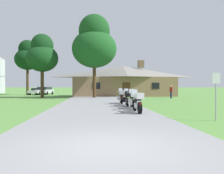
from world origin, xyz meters
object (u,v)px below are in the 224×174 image
motorcycle_black_second_in_row (133,100)px  motorcycle_white_farthest_in_row (121,97)px  tree_left_near (42,55)px  parked_white_sedan_far_left (37,91)px  metal_signpost_roadside (216,91)px  parked_silver_suv_far_left (45,90)px  bystander_red_shirt_near_lodge (171,91)px  motorcycle_black_third_in_row (127,99)px  motorcycle_silver_nearest_to_camera (138,103)px  tree_by_lodge_front (94,44)px  tree_left_far (27,57)px

motorcycle_black_second_in_row → motorcycle_white_farthest_in_row: bearing=95.7°
tree_left_near → parked_white_sedan_far_left: size_ratio=1.92×
metal_signpost_roadside → parked_silver_suv_far_left: size_ratio=0.44×
metal_signpost_roadside → motorcycle_white_farthest_in_row: bearing=107.6°
motorcycle_white_farthest_in_row → bystander_red_shirt_near_lodge: bystander_red_shirt_near_lodge is taller
motorcycle_white_farthest_in_row → motorcycle_black_third_in_row: bearing=-83.0°
motorcycle_silver_nearest_to_camera → parked_silver_suv_far_left: (-11.26, 30.59, 0.16)m
tree_by_lodge_front → motorcycle_black_third_in_row: bearing=-79.8°
tree_left_far → tree_by_lodge_front: bearing=-45.7°
parked_silver_suv_far_left → tree_left_near: bearing=-71.2°
motorcycle_silver_nearest_to_camera → bystander_red_shirt_near_lodge: bearing=65.1°
motorcycle_black_second_in_row → tree_by_lodge_front: 16.85m
motorcycle_black_third_in_row → motorcycle_silver_nearest_to_camera: bearing=-86.7°
motorcycle_silver_nearest_to_camera → tree_left_far: 33.59m
metal_signpost_roadside → parked_silver_suv_far_left: 36.40m
motorcycle_silver_nearest_to_camera → tree_by_lodge_front: size_ratio=0.19×
motorcycle_silver_nearest_to_camera → motorcycle_black_third_in_row: 4.40m
tree_left_far → motorcycle_black_second_in_row: bearing=-62.5°
motorcycle_black_second_in_row → parked_white_sedan_far_left: size_ratio=0.47×
motorcycle_black_third_in_row → motorcycle_white_farthest_in_row: size_ratio=1.00×
tree_left_near → tree_by_lodge_front: bearing=-8.8°
motorcycle_white_farthest_in_row → parked_silver_suv_far_left: parked_silver_suv_far_left is taller
metal_signpost_roadside → parked_white_sedan_far_left: 36.27m
motorcycle_black_third_in_row → parked_silver_suv_far_left: parked_silver_suv_far_left is taller
tree_by_lodge_front → parked_silver_suv_far_left: (-8.95, 12.96, -6.34)m
bystander_red_shirt_near_lodge → tree_left_near: tree_left_near is taller
tree_left_near → motorcycle_silver_nearest_to_camera: bearing=-63.7°
motorcycle_black_third_in_row → bystander_red_shirt_near_lodge: (7.42, 11.68, 0.32)m
bystander_red_shirt_near_lodge → tree_by_lodge_front: 11.68m
tree_left_near → parked_white_sedan_far_left: bearing=106.1°
motorcycle_white_farthest_in_row → metal_signpost_roadside: size_ratio=0.97×
motorcycle_black_second_in_row → tree_left_far: bearing=120.1°
metal_signpost_roadside → tree_left_far: 37.35m
tree_left_near → tree_left_far: size_ratio=0.87×
metal_signpost_roadside → motorcycle_silver_nearest_to_camera: bearing=135.5°
motorcycle_silver_nearest_to_camera → parked_silver_suv_far_left: bearing=110.2°
parked_silver_suv_far_left → parked_white_sedan_far_left: size_ratio=1.09×
motorcycle_white_farthest_in_row → parked_white_sedan_far_left: (-12.37, 23.18, 0.03)m
tree_left_near → metal_signpost_roadside: bearing=-60.6°
motorcycle_black_third_in_row → tree_left_near: 17.81m
motorcycle_white_farthest_in_row → motorcycle_black_second_in_row: bearing=-83.7°
parked_silver_suv_far_left → bystander_red_shirt_near_lodge: bearing=-28.6°
motorcycle_white_farthest_in_row → metal_signpost_roadside: (3.06, -9.64, 0.74)m
motorcycle_silver_nearest_to_camera → motorcycle_black_third_in_row: (0.06, 4.40, -0.01)m
motorcycle_black_third_in_row → parked_silver_suv_far_left: size_ratio=0.43×
motorcycle_silver_nearest_to_camera → tree_left_near: size_ratio=0.24×
motorcycle_black_second_in_row → parked_white_sedan_far_left: bearing=117.2°
motorcycle_silver_nearest_to_camera → motorcycle_black_third_in_row: size_ratio=1.00×
motorcycle_silver_nearest_to_camera → tree_left_far: size_ratio=0.21×
tree_left_far → bystander_red_shirt_near_lodge: bearing=-32.4°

